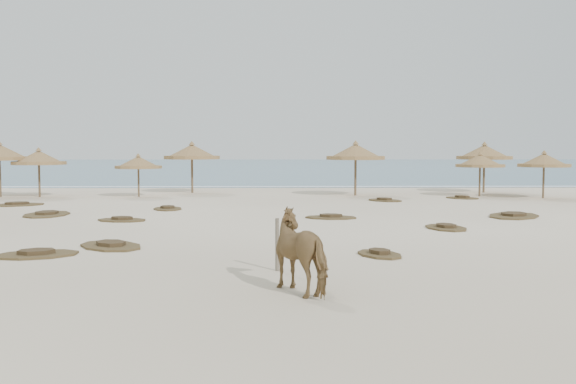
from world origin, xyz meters
name	(u,v)px	position (x,y,z in m)	size (l,w,h in m)	color
ground	(222,243)	(0.00, 0.00, 0.00)	(160.00, 160.00, 0.00)	beige
ocean	(267,166)	(0.00, 75.00, 0.00)	(200.00, 100.00, 0.01)	#2A647F
foam_line	(255,187)	(0.00, 26.00, 0.00)	(70.00, 0.60, 0.01)	white
palapa_1	(39,158)	(-11.52, 17.15, 2.13)	(3.09, 3.09, 2.74)	brown
palapa_2	(138,163)	(-6.09, 17.21, 1.87)	(3.23, 3.23, 2.41)	brown
palapa_3	(192,153)	(-3.56, 20.29, 2.42)	(3.66, 3.66, 3.11)	brown
palapa_4	(356,153)	(5.99, 17.99, 2.43)	(3.77, 3.77, 3.13)	brown
palapa_5	(484,153)	(14.05, 20.30, 2.40)	(3.31, 3.31, 3.09)	brown
palapa_6	(480,161)	(12.82, 17.20, 1.95)	(3.29, 3.29, 2.51)	brown
palapa_7	(544,161)	(15.85, 15.90, 2.01)	(3.60, 3.60, 2.59)	brown
horse	(305,251)	(2.11, -6.20, 0.78)	(0.84, 1.85, 1.56)	olive
fence_post_near	(277,245)	(1.58, -4.14, 0.59)	(0.09, 0.09, 1.17)	#6A6250
scrub_1	(47,214)	(-7.73, 7.64, 0.05)	(1.85, 2.74, 0.16)	brown
scrub_2	(122,220)	(-4.22, 5.60, 0.05)	(2.08, 1.58, 0.16)	brown
scrub_3	(331,217)	(3.64, 6.37, 0.05)	(2.17, 1.58, 0.16)	brown
scrub_4	(446,227)	(7.25, 3.12, 0.05)	(1.56, 2.12, 0.16)	brown
scrub_5	(514,215)	(10.90, 6.82, 0.05)	(3.09, 3.41, 0.16)	brown
scrub_6	(17,204)	(-10.71, 12.07, 0.05)	(2.92, 2.50, 0.16)	brown
scrub_7	(385,200)	(7.04, 14.30, 0.05)	(2.26, 2.36, 0.16)	brown
scrub_9	(111,245)	(-3.00, -0.69, 0.05)	(2.56, 2.61, 0.16)	brown
scrub_10	(462,198)	(11.44, 15.75, 0.05)	(2.17, 2.19, 0.16)	brown
scrub_11	(36,254)	(-4.51, -2.08, 0.05)	(2.40, 1.93, 0.16)	brown
scrub_12	(380,254)	(4.16, -2.19, 0.05)	(1.44, 1.74, 0.16)	brown
scrub_13	(168,208)	(-3.27, 10.00, 0.05)	(1.61, 2.12, 0.16)	brown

